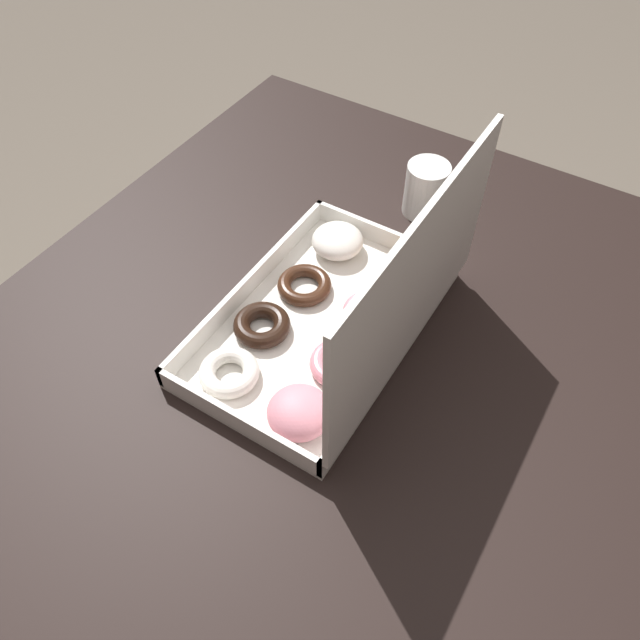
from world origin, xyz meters
TOP-DOWN VIEW (x-y plane):
  - ground_plane at (0.00, 0.00)m, footprint 8.00×8.00m
  - dining_table at (0.00, 0.00)m, footprint 1.14×1.02m
  - donut_box at (-0.02, -0.00)m, footprint 0.41×0.27m
  - coffee_mug at (-0.33, -0.03)m, footprint 0.07×0.07m

SIDE VIEW (x-z plane):
  - ground_plane at x=0.00m, z-range 0.00..0.00m
  - dining_table at x=0.00m, z-range 0.29..1.07m
  - coffee_mug at x=-0.33m, z-range 0.78..0.87m
  - donut_box at x=-0.02m, z-range 0.68..0.97m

